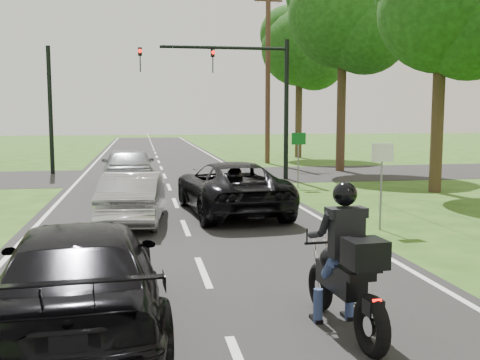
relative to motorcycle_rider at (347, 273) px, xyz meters
name	(u,v)px	position (x,y,z in m)	size (l,w,h in m)	color
ground	(203,273)	(-1.52, 3.08, -0.78)	(140.00, 140.00, 0.00)	#274814
road	(172,194)	(-1.52, 13.08, -0.78)	(8.00, 100.00, 0.01)	black
cross_road	(164,176)	(-1.52, 19.08, -0.78)	(60.00, 7.00, 0.01)	black
motorcycle_rider	(347,273)	(0.00, 0.00, 0.00)	(0.65, 2.31, 1.99)	black
dark_suv	(231,187)	(-0.06, 9.01, -0.03)	(2.46, 5.33, 1.48)	black
silver_sedan	(134,197)	(-2.78, 7.98, -0.10)	(1.42, 4.06, 1.34)	#B7B7BC
silver_suv	(128,168)	(-3.04, 14.56, 0.05)	(1.94, 4.83, 1.64)	gray
dark_car_behind	(80,278)	(-3.37, 0.58, -0.05)	(2.02, 4.98, 1.44)	black
traffic_signal	(244,83)	(1.82, 17.07, 3.35)	(6.38, 0.44, 6.00)	black
signal_pole_far	(50,111)	(-6.72, 21.08, 2.22)	(0.20, 0.20, 6.00)	black
utility_pole_far	(268,75)	(4.68, 25.08, 4.30)	(1.60, 0.28, 10.00)	#523325
sign_white	(382,165)	(3.18, 6.06, 0.82)	(0.55, 0.07, 2.12)	slate
sign_green	(299,147)	(3.38, 14.06, 0.82)	(0.55, 0.07, 2.12)	slate
tree_row_c	(451,16)	(8.24, 11.87, 5.45)	(4.80, 4.65, 8.76)	#332316
tree_row_d	(351,19)	(7.59, 19.83, 6.65)	(5.76, 5.58, 10.45)	#332316
tree_row_e	(304,52)	(7.96, 28.85, 6.05)	(5.28, 5.12, 9.61)	#332316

